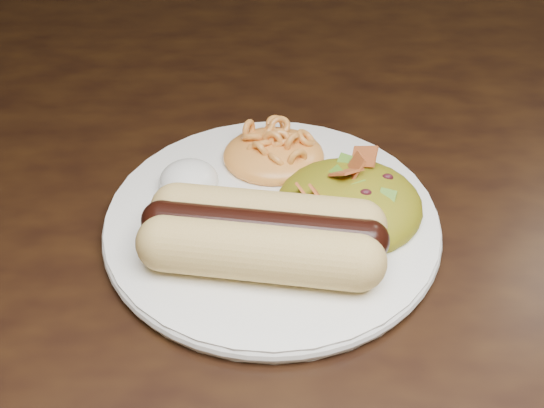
{
  "coord_description": "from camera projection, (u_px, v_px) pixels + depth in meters",
  "views": [
    {
      "loc": [
        -0.12,
        -0.45,
        1.08
      ],
      "look_at": [
        -0.12,
        -0.09,
        0.77
      ],
      "focal_mm": 42.0,
      "sensor_mm": 36.0,
      "label": 1
    }
  ],
  "objects": [
    {
      "name": "table",
      "position": [
        391.0,
        232.0,
        0.62
      ],
      "size": [
        1.6,
        0.9,
        0.75
      ],
      "color": "black",
      "rests_on": "floor"
    },
    {
      "name": "plate",
      "position": [
        272.0,
        220.0,
        0.48
      ],
      "size": [
        0.28,
        0.28,
        0.01
      ],
      "primitive_type": "cylinder",
      "rotation": [
        0.0,
        0.0,
        -0.12
      ],
      "color": "white",
      "rests_on": "table"
    },
    {
      "name": "hotdog",
      "position": [
        263.0,
        234.0,
        0.43
      ],
      "size": [
        0.14,
        0.09,
        0.04
      ],
      "rotation": [
        0.0,
        0.0,
        -0.15
      ],
      "color": "#F5CE81",
      "rests_on": "plate"
    },
    {
      "name": "mac_and_cheese",
      "position": [
        274.0,
        144.0,
        0.52
      ],
      "size": [
        0.11,
        0.1,
        0.03
      ],
      "primitive_type": "ellipsoid",
      "rotation": [
        0.0,
        0.0,
        -0.41
      ],
      "color": "gold",
      "rests_on": "plate"
    },
    {
      "name": "sour_cream",
      "position": [
        188.0,
        175.0,
        0.49
      ],
      "size": [
        0.06,
        0.06,
        0.03
      ],
      "primitive_type": "ellipsoid",
      "rotation": [
        0.0,
        0.0,
        -0.31
      ],
      "color": "white",
      "rests_on": "plate"
    },
    {
      "name": "taco_salad",
      "position": [
        350.0,
        193.0,
        0.47
      ],
      "size": [
        0.11,
        0.1,
        0.05
      ],
      "rotation": [
        0.0,
        0.0,
        0.19
      ],
      "color": "#C7780F",
      "rests_on": "plate"
    },
    {
      "name": "fork",
      "position": [
        189.0,
        207.0,
        0.5
      ],
      "size": [
        0.03,
        0.14,
        0.0
      ],
      "primitive_type": "cube",
      "rotation": [
        0.0,
        0.0,
        -0.06
      ],
      "color": "white",
      "rests_on": "table"
    }
  ]
}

